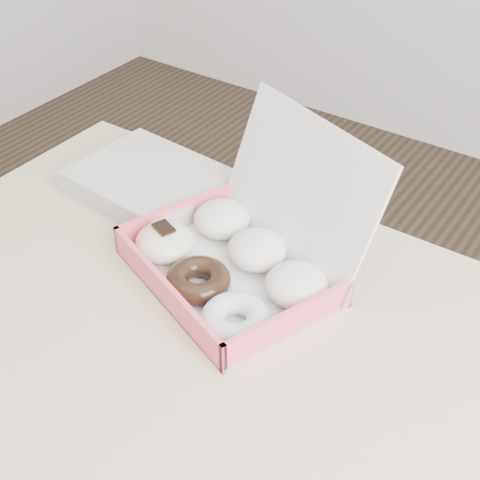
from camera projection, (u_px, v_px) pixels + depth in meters
The scene contains 3 objects.
table at pixel (227, 414), 0.89m from camera, with size 1.20×0.80×0.75m.
donut_box at pixel (237, 255), 0.97m from camera, with size 0.37×0.36×0.21m.
newspapers at pixel (150, 182), 1.15m from camera, with size 0.25×0.20×0.04m, color beige.
Camera 1 is at (0.33, -0.45, 1.40)m, focal length 50.00 mm.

